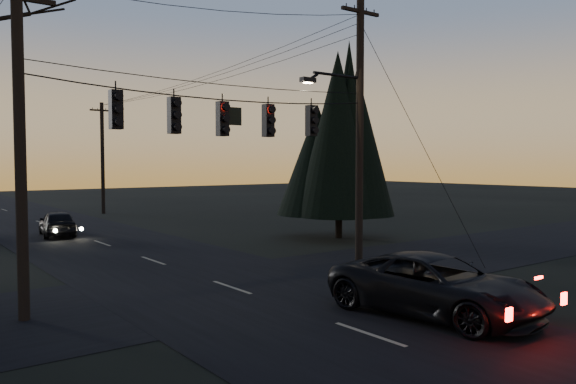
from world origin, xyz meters
TOP-DOWN VIEW (x-y plane):
  - main_road at (0.00, 20.00)m, footprint 8.00×120.00m
  - cross_road at (0.00, 10.00)m, footprint 60.00×7.00m
  - utility_pole_right at (5.50, 10.00)m, footprint 5.00×0.30m
  - utility_pole_left at (-6.00, 10.00)m, footprint 1.80×0.30m
  - utility_pole_far_r at (5.50, 38.00)m, footprint 1.80×0.30m
  - span_signal_assembly at (-0.24, 10.00)m, footprint 11.50×0.44m
  - evergreen_right at (10.57, 16.71)m, footprint 4.33×4.33m
  - suv_near at (2.47, 4.10)m, footprint 3.26×5.86m
  - sedan_oncoming_a at (-0.98, 26.11)m, footprint 2.18×4.22m

SIDE VIEW (x-z plane):
  - utility_pole_right at x=5.50m, z-range -5.00..5.00m
  - utility_pole_left at x=-6.00m, z-range -4.25..4.25m
  - utility_pole_far_r at x=5.50m, z-range -4.25..4.25m
  - cross_road at x=0.00m, z-range 0.00..0.02m
  - main_road at x=0.00m, z-range 0.00..0.02m
  - sedan_oncoming_a at x=-0.98m, z-range 0.00..1.37m
  - suv_near at x=2.47m, z-range 0.00..1.55m
  - evergreen_right at x=10.57m, z-range 0.59..9.47m
  - span_signal_assembly at x=-0.24m, z-range 4.55..6.06m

